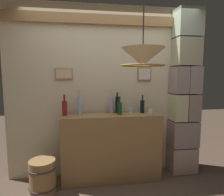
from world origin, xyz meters
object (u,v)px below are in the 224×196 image
liquor_bottle_vodka (80,106)px  liquor_bottle_brandy (65,108)px  liquor_bottle_bourbon (120,108)px  pendant_lamp (143,58)px  wooden_barrel (43,177)px  glass_tumbler_highball (132,110)px  liquor_bottle_scotch (111,105)px  glass_tumbler_rocks (150,112)px  liquor_bottle_rye (142,106)px  liquor_bottle_amaro (117,104)px

liquor_bottle_vodka → liquor_bottle_brandy: (-0.21, 0.00, -0.02)m
liquor_bottle_bourbon → liquor_bottle_brandy: 0.79m
pendant_lamp → wooden_barrel: size_ratio=1.18×
liquor_bottle_brandy → glass_tumbler_highball: liquor_bottle_brandy is taller
liquor_bottle_scotch → glass_tumbler_rocks: size_ratio=4.61×
liquor_bottle_vodka → glass_tumbler_highball: size_ratio=4.43×
liquor_bottle_rye → glass_tumbler_highball: size_ratio=3.40×
liquor_bottle_bourbon → wooden_barrel: 1.39m
glass_tumbler_highball → wooden_barrel: (-1.28, -0.32, -0.80)m
liquor_bottle_brandy → glass_tumbler_highball: size_ratio=3.74×
liquor_bottle_vodka → glass_tumbler_rocks: bearing=-8.5°
liquor_bottle_vodka → liquor_bottle_scotch: (0.47, 0.07, -0.01)m
liquor_bottle_vodka → liquor_bottle_rye: 0.94m
glass_tumbler_rocks → glass_tumbler_highball: glass_tumbler_highball is taller
liquor_bottle_bourbon → pendant_lamp: bearing=-88.1°
liquor_bottle_bourbon → liquor_bottle_scotch: 0.17m
liquor_bottle_brandy → wooden_barrel: liquor_bottle_brandy is taller
liquor_bottle_scotch → glass_tumbler_highball: bearing=-0.2°
liquor_bottle_brandy → liquor_bottle_scotch: 0.68m
glass_tumbler_rocks → liquor_bottle_bourbon: bearing=167.9°
glass_tumbler_highball → wooden_barrel: glass_tumbler_highball is taller
pendant_lamp → wooden_barrel: 2.01m
liquor_bottle_bourbon → liquor_bottle_brandy: size_ratio=0.88×
liquor_bottle_vodka → liquor_bottle_brandy: bearing=179.4°
liquor_bottle_bourbon → wooden_barrel: size_ratio=0.58×
pendant_lamp → liquor_bottle_bourbon: bearing=91.9°
liquor_bottle_rye → pendant_lamp: bearing=-107.9°
liquor_bottle_bourbon → liquor_bottle_amaro: (-0.01, 0.13, 0.04)m
glass_tumbler_rocks → glass_tumbler_highball: size_ratio=0.92×
liquor_bottle_brandy → glass_tumbler_highball: (1.00, 0.06, -0.07)m
liquor_bottle_bourbon → wooden_barrel: (-1.07, -0.20, -0.86)m
liquor_bottle_scotch → liquor_bottle_amaro: (0.09, 0.01, 0.00)m
glass_tumbler_rocks → wooden_barrel: (-1.51, -0.11, -0.80)m
liquor_bottle_amaro → pendant_lamp: pendant_lamp is taller
liquor_bottle_rye → liquor_bottle_amaro: (-0.38, 0.05, 0.03)m
glass_tumbler_rocks → glass_tumbler_highball: bearing=136.2°
liquor_bottle_scotch → liquor_bottle_rye: liquor_bottle_scotch is taller
liquor_bottle_brandy → wooden_barrel: size_ratio=0.65×
liquor_bottle_vodka → liquor_bottle_scotch: bearing=8.0°
liquor_bottle_rye → glass_tumbler_highball: bearing=164.0°
liquor_bottle_rye → glass_tumbler_rocks: bearing=-68.0°
pendant_lamp → glass_tumbler_highball: bearing=80.6°
pendant_lamp → wooden_barrel: pendant_lamp is taller
liquor_bottle_rye → liquor_bottle_bourbon: bearing=-168.0°
liquor_bottle_brandy → liquor_bottle_rye: size_ratio=1.10×
liquor_bottle_vodka → pendant_lamp: bearing=-59.0°
liquor_bottle_brandy → glass_tumbler_highball: bearing=3.6°
liquor_bottle_vodka → wooden_barrel: bearing=-152.4°
liquor_bottle_amaro → liquor_bottle_scotch: bearing=-176.5°
liquor_bottle_rye → glass_tumbler_rocks: (0.07, -0.17, -0.06)m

